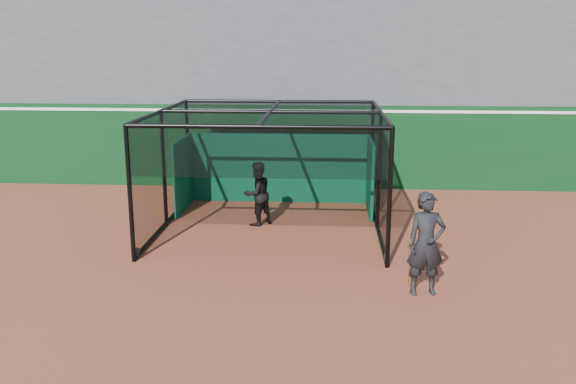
{
  "coord_description": "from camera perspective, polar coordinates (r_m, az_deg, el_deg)",
  "views": [
    {
      "loc": [
        1.73,
        -9.84,
        4.31
      ],
      "look_at": [
        0.95,
        2.0,
        1.4
      ],
      "focal_mm": 38.0,
      "sensor_mm": 36.0,
      "label": 1
    }
  ],
  "objects": [
    {
      "name": "grandstand",
      "position": [
        22.18,
        -0.74,
        14.21
      ],
      "size": [
        50.0,
        7.85,
        8.95
      ],
      "color": "#4C4C4F",
      "rests_on": "ground"
    },
    {
      "name": "batter",
      "position": [
        14.69,
        -2.91,
        -0.16
      ],
      "size": [
        0.95,
        0.95,
        1.55
      ],
      "primitive_type": "imported",
      "rotation": [
        0.0,
        0.0,
        3.91
      ],
      "color": "black",
      "rests_on": "ground"
    },
    {
      "name": "ground",
      "position": [
        10.88,
        -5.79,
        -9.63
      ],
      "size": [
        120.0,
        120.0,
        0.0
      ],
      "primitive_type": "plane",
      "color": "brown",
      "rests_on": "ground"
    },
    {
      "name": "outfield_wall",
      "position": [
        18.66,
        -1.62,
        4.46
      ],
      "size": [
        50.0,
        0.5,
        2.5
      ],
      "color": "#093413",
      "rests_on": "ground"
    },
    {
      "name": "on_deck_player",
      "position": [
        10.87,
        12.79,
        -4.76
      ],
      "size": [
        0.73,
        0.53,
        1.84
      ],
      "color": "black",
      "rests_on": "ground"
    },
    {
      "name": "batting_cage",
      "position": [
        14.36,
        -1.66,
        2.01
      ],
      "size": [
        5.18,
        5.19,
        2.77
      ],
      "color": "black",
      "rests_on": "ground"
    }
  ]
}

